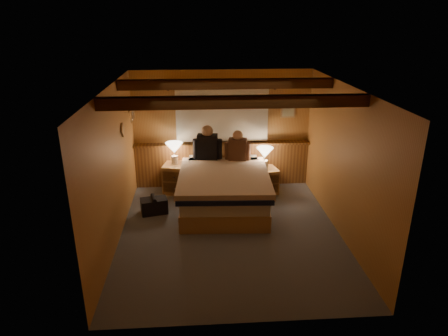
{
  "coord_description": "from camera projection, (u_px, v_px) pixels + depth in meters",
  "views": [
    {
      "loc": [
        -0.5,
        -5.8,
        3.37
      ],
      "look_at": [
        -0.07,
        0.4,
        1.0
      ],
      "focal_mm": 32.0,
      "sensor_mm": 36.0,
      "label": 1
    }
  ],
  "objects": [
    {
      "name": "coat_rail",
      "position": [
        131.0,
        114.0,
        7.4
      ],
      "size": [
        0.05,
        0.55,
        0.24
      ],
      "color": "silver",
      "rests_on": "wall_left"
    },
    {
      "name": "lamp_right",
      "position": [
        265.0,
        154.0,
        7.89
      ],
      "size": [
        0.33,
        0.33,
        0.43
      ],
      "color": "silver",
      "rests_on": "nightstand_right"
    },
    {
      "name": "floor",
      "position": [
        230.0,
        232.0,
        6.64
      ],
      "size": [
        4.2,
        4.2,
        0.0
      ],
      "primitive_type": "plane",
      "color": "#4D515C",
      "rests_on": "ground"
    },
    {
      "name": "lamp_left",
      "position": [
        174.0,
        149.0,
        7.91
      ],
      "size": [
        0.34,
        0.34,
        0.44
      ],
      "color": "silver",
      "rests_on": "nightstand_left"
    },
    {
      "name": "wall_right",
      "position": [
        343.0,
        162.0,
        6.33
      ],
      "size": [
        0.0,
        4.2,
        4.2
      ],
      "primitive_type": "plane",
      "rotation": [
        1.57,
        0.0,
        -1.57
      ],
      "color": "#B98742",
      "rests_on": "floor"
    },
    {
      "name": "ceiling_beams",
      "position": [
        230.0,
        92.0,
        5.95
      ],
      "size": [
        3.6,
        1.65,
        0.16
      ],
      "color": "#4B2E12",
      "rests_on": "ceiling"
    },
    {
      "name": "curtain_window",
      "position": [
        222.0,
        115.0,
        7.99
      ],
      "size": [
        2.18,
        0.09,
        1.11
      ],
      "color": "#4B2E12",
      "rests_on": "wall_back"
    },
    {
      "name": "person_left",
      "position": [
        207.0,
        145.0,
        7.87
      ],
      "size": [
        0.58,
        0.27,
        0.7
      ],
      "rotation": [
        0.0,
        0.0,
        -0.11
      ],
      "color": "black",
      "rests_on": "bed"
    },
    {
      "name": "framed_print",
      "position": [
        288.0,
        112.0,
        8.11
      ],
      "size": [
        0.3,
        0.04,
        0.25
      ],
      "color": "tan",
      "rests_on": "wall_back"
    },
    {
      "name": "wall_left",
      "position": [
        113.0,
        168.0,
        6.1
      ],
      "size": [
        0.0,
        4.2,
        4.2
      ],
      "primitive_type": "plane",
      "rotation": [
        1.57,
        0.0,
        1.57
      ],
      "color": "#B98742",
      "rests_on": "floor"
    },
    {
      "name": "wall_front",
      "position": [
        247.0,
        233.0,
        4.25
      ],
      "size": [
        3.6,
        0.0,
        3.6
      ],
      "primitive_type": "plane",
      "rotation": [
        -1.57,
        0.0,
        0.0
      ],
      "color": "#B98742",
      "rests_on": "floor"
    },
    {
      "name": "person_right",
      "position": [
        238.0,
        148.0,
        7.82
      ],
      "size": [
        0.51,
        0.26,
        0.62
      ],
      "rotation": [
        0.0,
        0.0,
        -0.18
      ],
      "color": "#4C2D1E",
      "rests_on": "bed"
    },
    {
      "name": "ceiling",
      "position": [
        231.0,
        87.0,
        5.78
      ],
      "size": [
        4.2,
        4.2,
        0.0
      ],
      "primitive_type": "plane",
      "rotation": [
        3.14,
        0.0,
        0.0
      ],
      "color": "tan",
      "rests_on": "wall_back"
    },
    {
      "name": "nightstand_left",
      "position": [
        178.0,
        178.0,
        8.09
      ],
      "size": [
        0.62,
        0.58,
        0.59
      ],
      "rotation": [
        0.0,
        0.0,
        -0.21
      ],
      "color": "#B08A4B",
      "rests_on": "floor"
    },
    {
      "name": "wall_back",
      "position": [
        222.0,
        129.0,
        8.17
      ],
      "size": [
        3.6,
        0.0,
        3.6
      ],
      "primitive_type": "plane",
      "rotation": [
        1.57,
        0.0,
        0.0
      ],
      "color": "#B98742",
      "rests_on": "floor"
    },
    {
      "name": "wainscot",
      "position": [
        222.0,
        163.0,
        8.36
      ],
      "size": [
        3.6,
        0.23,
        0.94
      ],
      "color": "brown",
      "rests_on": "wall_back"
    },
    {
      "name": "nightstand_right",
      "position": [
        265.0,
        181.0,
        8.06
      ],
      "size": [
        0.54,
        0.51,
        0.51
      ],
      "rotation": [
        0.0,
        0.0,
        0.21
      ],
      "color": "#B08A4B",
      "rests_on": "floor"
    },
    {
      "name": "duffel_bag",
      "position": [
        154.0,
        206.0,
        7.25
      ],
      "size": [
        0.52,
        0.38,
        0.34
      ],
      "rotation": [
        0.0,
        0.0,
        0.24
      ],
      "color": "black",
      "rests_on": "floor"
    },
    {
      "name": "bed",
      "position": [
        224.0,
        189.0,
        7.39
      ],
      "size": [
        1.71,
        2.15,
        0.71
      ],
      "rotation": [
        0.0,
        0.0,
        -0.05
      ],
      "color": "#B08A4B",
      "rests_on": "floor"
    }
  ]
}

